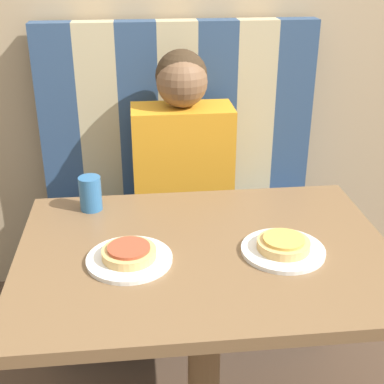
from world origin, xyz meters
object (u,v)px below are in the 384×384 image
plate_right (283,250)px  pizza_left (129,252)px  plate_left (129,259)px  person (182,138)px  drinking_cup (90,193)px  pizza_right (283,244)px

plate_right → pizza_left: pizza_left is taller
plate_left → pizza_left: size_ratio=1.59×
plate_right → plate_left: bearing=180.0°
person → pizza_left: 0.75m
plate_left → drinking_cup: (-0.12, 0.32, 0.05)m
plate_right → pizza_left: size_ratio=1.59×
drinking_cup → pizza_right: bearing=-30.9°
person → drinking_cup: bearing=-129.0°
plate_left → pizza_right: bearing=0.0°
plate_left → drinking_cup: 0.34m
person → plate_right: size_ratio=2.86×
plate_left → drinking_cup: bearing=110.3°
drinking_cup → plate_left: bearing=-69.7°
person → pizza_right: person is taller
plate_left → drinking_cup: size_ratio=2.10×
plate_right → drinking_cup: 0.62m
plate_left → pizza_left: pizza_left is taller
pizza_left → plate_right: bearing=-0.0°
plate_right → pizza_right: bearing=166.0°
person → pizza_right: 0.75m
pizza_left → drinking_cup: (-0.12, 0.32, 0.03)m
plate_left → plate_right: same height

